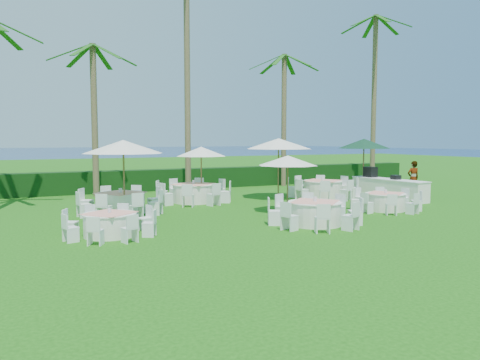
# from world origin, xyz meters

# --- Properties ---
(ground) EXTENTS (120.00, 120.00, 0.00)m
(ground) POSITION_xyz_m (0.00, 0.00, 0.00)
(ground) COLOR #17500D
(ground) RESTS_ON ground
(hedge) EXTENTS (34.00, 1.00, 1.20)m
(hedge) POSITION_xyz_m (0.00, 12.00, 0.60)
(hedge) COLOR black
(hedge) RESTS_ON ground
(ocean) EXTENTS (260.00, 260.00, 0.00)m
(ocean) POSITION_xyz_m (0.00, 102.00, 0.00)
(ocean) COLOR #071449
(ocean) RESTS_ON ground
(banquet_table_a) EXTENTS (2.80, 2.80, 0.87)m
(banquet_table_a) POSITION_xyz_m (-6.11, 0.03, 0.37)
(banquet_table_a) COLOR white
(banquet_table_a) RESTS_ON ground
(banquet_table_b) EXTENTS (3.19, 3.19, 0.98)m
(banquet_table_b) POSITION_xyz_m (0.60, -1.15, 0.43)
(banquet_table_b) COLOR white
(banquet_table_b) RESTS_ON ground
(banquet_table_c) EXTENTS (2.88, 2.88, 0.88)m
(banquet_table_c) POSITION_xyz_m (5.15, 0.30, 0.38)
(banquet_table_c) COLOR white
(banquet_table_c) RESTS_ON ground
(banquet_table_d) EXTENTS (3.39, 3.39, 1.01)m
(banquet_table_d) POSITION_xyz_m (-4.92, 4.21, 0.45)
(banquet_table_d) COLOR white
(banquet_table_d) RESTS_ON ground
(banquet_table_e) EXTENTS (3.47, 3.47, 1.04)m
(banquet_table_e) POSITION_xyz_m (-1.14, 6.12, 0.46)
(banquet_table_e) COLOR white
(banquet_table_e) RESTS_ON ground
(banquet_table_f) EXTENTS (3.50, 3.50, 1.05)m
(banquet_table_f) POSITION_xyz_m (5.32, 4.92, 0.46)
(banquet_table_f) COLOR white
(banquet_table_f) RESTS_ON ground
(umbrella_a) EXTENTS (3.03, 3.03, 2.92)m
(umbrella_a) POSITION_xyz_m (-4.94, 3.39, 2.66)
(umbrella_a) COLOR brown
(umbrella_a) RESTS_ON ground
(umbrella_b) EXTENTS (2.39, 2.39, 2.30)m
(umbrella_b) POSITION_xyz_m (1.11, 1.47, 2.10)
(umbrella_b) COLOR brown
(umbrella_b) RESTS_ON ground
(umbrella_c) EXTENTS (2.44, 2.44, 2.59)m
(umbrella_c) POSITION_xyz_m (-0.69, 6.29, 2.36)
(umbrella_c) COLOR brown
(umbrella_c) RESTS_ON ground
(umbrella_d) EXTENTS (3.24, 3.24, 2.99)m
(umbrella_d) POSITION_xyz_m (3.02, 5.41, 2.73)
(umbrella_d) COLOR brown
(umbrella_d) RESTS_ON ground
(umbrella_green) EXTENTS (2.70, 2.70, 2.98)m
(umbrella_green) POSITION_xyz_m (7.97, 4.98, 2.71)
(umbrella_green) COLOR brown
(umbrella_green) RESTS_ON ground
(buffet_table) EXTENTS (1.15, 4.32, 1.52)m
(buffet_table) POSITION_xyz_m (7.99, 3.16, 0.53)
(buffet_table) COLOR white
(buffet_table) RESTS_ON ground
(staff_person) EXTENTS (0.73, 0.55, 1.81)m
(staff_person) POSITION_xyz_m (10.21, 3.68, 0.91)
(staff_person) COLOR gray
(staff_person) RESTS_ON ground
(palm_b) EXTENTS (4.41, 4.05, 7.76)m
(palm_b) POSITION_xyz_m (-4.87, 10.51, 4.32)
(palm_b) COLOR brown
(palm_b) RESTS_ON ground
(palm_c) EXTENTS (4.40, 4.16, 12.86)m
(palm_c) POSITION_xyz_m (-0.11, 9.76, 6.92)
(palm_c) COLOR brown
(palm_c) RESTS_ON ground
(palm_d) EXTENTS (4.28, 4.35, 8.21)m
(palm_d) POSITION_xyz_m (6.68, 10.97, 4.56)
(palm_d) COLOR brown
(palm_d) RESTS_ON ground
(palm_e) EXTENTS (4.39, 4.19, 10.84)m
(palm_e) POSITION_xyz_m (12.39, 9.25, 5.90)
(palm_e) COLOR brown
(palm_e) RESTS_ON ground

